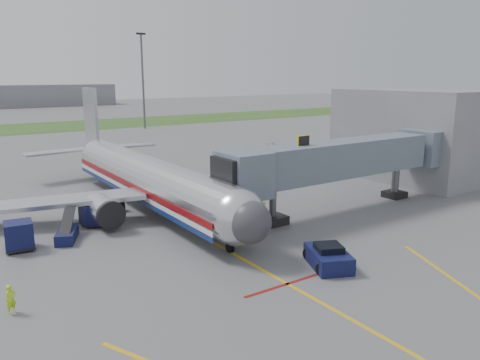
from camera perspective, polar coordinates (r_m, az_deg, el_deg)
ground at (r=30.23m, az=0.86°, el=-9.88°), size 400.00×400.00×0.00m
grass_strip at (r=114.54m, az=-26.16°, el=5.58°), size 300.00×25.00×0.01m
apron_markings at (r=25.12m, az=10.97°, el=-15.06°), size 21.52×50.00×0.01m
airliner at (r=42.28m, az=-11.10°, el=0.21°), size 32.10×35.67×10.25m
jet_bridge at (r=40.78m, az=11.69°, el=2.35°), size 25.30×4.00×6.90m
terminal at (r=56.97m, az=20.21°, el=5.25°), size 10.00×16.00×10.00m
light_mast_right at (r=106.10m, az=-11.76°, el=11.98°), size 2.00×0.44×20.40m
pushback_tug at (r=29.75m, az=10.72°, el=-9.25°), size 3.33×4.01×1.44m
baggage_cart_a at (r=38.43m, az=-17.08°, el=-4.28°), size 1.81×1.81×1.50m
baggage_cart_b at (r=38.78m, az=-17.65°, el=-3.99°), size 1.73×1.73×1.71m
baggage_cart_c at (r=35.10m, az=-25.34°, el=-6.16°), size 2.03×2.03×1.97m
belt_loader at (r=36.04m, az=-20.34°, el=-6.15°), size 2.41×3.86×1.84m
ground_power_cart at (r=39.83m, az=1.99°, el=-3.47°), size 1.40×0.99×1.06m
ramp_worker at (r=26.44m, az=-26.15°, el=-12.93°), size 0.66×0.58×1.51m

